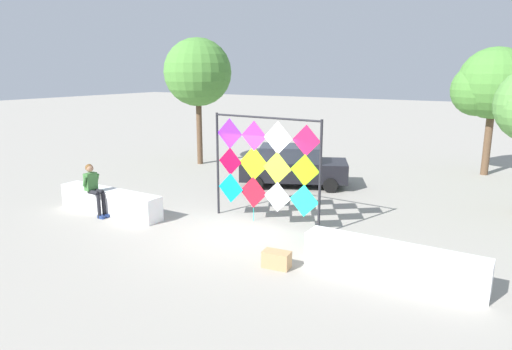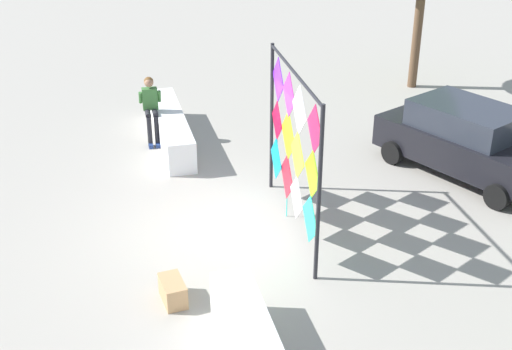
{
  "view_description": "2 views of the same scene",
  "coord_description": "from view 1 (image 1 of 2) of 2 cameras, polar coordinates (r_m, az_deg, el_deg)",
  "views": [
    {
      "loc": [
        6.46,
        -9.46,
        4.26
      ],
      "look_at": [
        0.61,
        0.16,
        1.67
      ],
      "focal_mm": 31.93,
      "sensor_mm": 36.0,
      "label": 1
    },
    {
      "loc": [
        10.69,
        -2.06,
        6.51
      ],
      "look_at": [
        0.39,
        0.53,
        1.24
      ],
      "focal_mm": 47.41,
      "sensor_mm": 36.0,
      "label": 2
    }
  ],
  "objects": [
    {
      "name": "ground",
      "position": [
        12.22,
        -2.84,
        -7.47
      ],
      "size": [
        120.0,
        120.0,
        0.0
      ],
      "primitive_type": "plane",
      "color": "#9E998E"
    },
    {
      "name": "plaza_ledge_left",
      "position": [
        14.59,
        -17.81,
        -3.18
      ],
      "size": [
        3.76,
        0.61,
        0.73
      ],
      "primitive_type": "cube",
      "color": "white",
      "rests_on": "ground"
    },
    {
      "name": "plaza_ledge_right",
      "position": [
        10.11,
        16.67,
        -10.3
      ],
      "size": [
        3.76,
        0.61,
        0.73
      ],
      "primitive_type": "cube",
      "color": "white",
      "rests_on": "ground"
    },
    {
      "name": "kite_display_rack",
      "position": [
        12.61,
        1.16,
        1.54
      ],
      "size": [
        3.44,
        0.23,
        3.19
      ],
      "color": "#232328",
      "rests_on": "ground"
    },
    {
      "name": "seated_vendor",
      "position": [
        14.3,
        -19.68,
        -1.27
      ],
      "size": [
        0.72,
        0.53,
        1.57
      ],
      "color": "black",
      "rests_on": "ground"
    },
    {
      "name": "parked_car",
      "position": [
        17.16,
        4.64,
        1.19
      ],
      "size": [
        4.28,
        3.17,
        1.53
      ],
      "color": "black",
      "rests_on": "ground"
    },
    {
      "name": "cardboard_box_large",
      "position": [
        10.23,
        2.59,
        -10.52
      ],
      "size": [
        0.64,
        0.4,
        0.38
      ],
      "primitive_type": "cube",
      "rotation": [
        0.0,
        0.0,
        0.12
      ],
      "color": "tan",
      "rests_on": "ground"
    },
    {
      "name": "tree_broadleaf",
      "position": [
        20.99,
        27.34,
        10.04
      ],
      "size": [
        3.05,
        2.9,
        5.2
      ],
      "color": "brown",
      "rests_on": "ground"
    },
    {
      "name": "tree_palm_like",
      "position": [
        21.06,
        -7.36,
        12.7
      ],
      "size": [
        3.03,
        3.03,
        5.7
      ],
      "color": "brown",
      "rests_on": "ground"
    }
  ]
}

